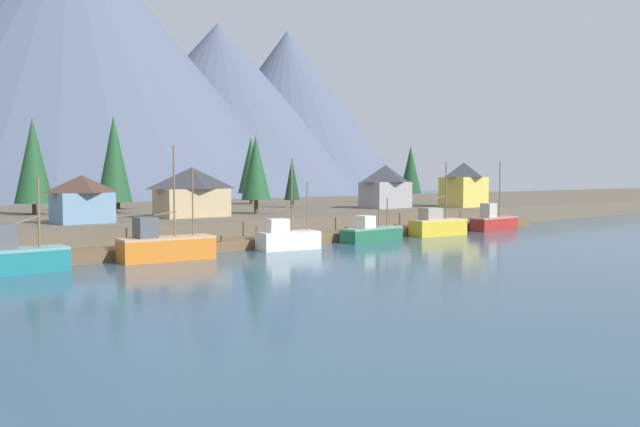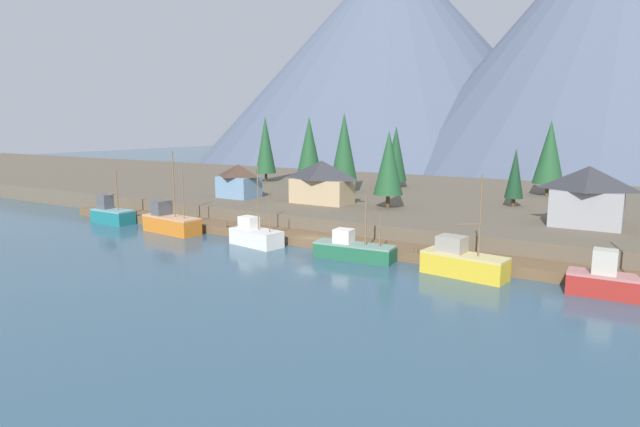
% 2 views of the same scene
% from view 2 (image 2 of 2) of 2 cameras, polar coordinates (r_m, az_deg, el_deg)
% --- Properties ---
extents(ground_plane, '(400.00, 400.00, 1.00)m').
position_cam_2_polar(ground_plane, '(74.76, 7.23, -1.08)').
color(ground_plane, '#335166').
extents(dock, '(80.00, 4.00, 1.60)m').
position_cam_2_polar(dock, '(58.96, -0.07, -2.88)').
color(dock, brown).
rests_on(dock, ground_plane).
extents(shoreline_bank, '(400.00, 56.00, 2.50)m').
position_cam_2_polar(shoreline_bank, '(85.41, 10.61, 1.35)').
color(shoreline_bank, brown).
rests_on(shoreline_bank, ground_plane).
extents(mountain_west_peak, '(144.86, 144.86, 78.24)m').
position_cam_2_polar(mountain_west_peak, '(211.22, 7.75, 16.52)').
color(mountain_west_peak, '#4C566B').
rests_on(mountain_west_peak, ground_plane).
extents(mountain_central_peak, '(133.72, 133.72, 79.95)m').
position_cam_2_polar(mountain_central_peak, '(184.13, 30.09, 16.68)').
color(mountain_central_peak, '#4C566B').
rests_on(mountain_central_peak, ground_plane).
extents(fishing_boat_teal, '(6.13, 2.76, 7.21)m').
position_cam_2_polar(fishing_boat_teal, '(76.99, -21.30, -0.05)').
color(fishing_boat_teal, '#196B70').
rests_on(fishing_boat_teal, ground_plane).
extents(fishing_boat_orange, '(8.36, 3.51, 9.98)m').
position_cam_2_polar(fishing_boat_orange, '(67.94, -15.64, -0.91)').
color(fishing_boat_orange, '#CC6B1E').
rests_on(fishing_boat_orange, ground_plane).
extents(fishing_boat_white, '(6.46, 3.60, 8.86)m').
position_cam_2_polar(fishing_boat_white, '(59.01, -6.91, -2.34)').
color(fishing_boat_white, silver).
rests_on(fishing_boat_white, ground_plane).
extents(fishing_boat_green, '(8.19, 2.93, 6.49)m').
position_cam_2_polar(fishing_boat_green, '(52.83, 3.57, -3.84)').
color(fishing_boat_green, '#1E5B3D').
rests_on(fishing_boat_green, ground_plane).
extents(fishing_boat_yellow, '(7.60, 3.42, 9.00)m').
position_cam_2_polar(fishing_boat_yellow, '(48.51, 14.94, -5.00)').
color(fishing_boat_yellow, gold).
rests_on(fishing_boat_yellow, ground_plane).
extents(fishing_boat_red, '(7.89, 2.52, 9.33)m').
position_cam_2_polar(fishing_boat_red, '(47.13, 29.39, -6.52)').
color(fishing_boat_red, maroon).
rests_on(fishing_boat_red, ground_plane).
extents(house_blue, '(5.64, 4.44, 4.87)m').
position_cam_2_polar(house_blue, '(79.12, -8.67, 3.49)').
color(house_blue, '#6689A8').
rests_on(house_blue, shoreline_bank).
extents(house_grey, '(7.21, 4.67, 6.38)m').
position_cam_2_polar(house_grey, '(62.35, 26.62, 1.69)').
color(house_grey, gray).
rests_on(house_grey, shoreline_bank).
extents(house_tan, '(8.39, 4.49, 5.80)m').
position_cam_2_polar(house_tan, '(72.42, 0.19, 3.43)').
color(house_tan, tan).
rests_on(house_tan, shoreline_bank).
extents(conifer_near_left, '(3.72, 3.72, 9.86)m').
position_cam_2_polar(conifer_near_left, '(68.37, 7.33, 5.37)').
color(conifer_near_left, '#4C3823').
rests_on(conifer_near_left, shoreline_bank).
extents(conifer_mid_left, '(4.55, 4.55, 11.92)m').
position_cam_2_polar(conifer_mid_left, '(92.92, -1.16, 7.06)').
color(conifer_mid_left, '#4C3823').
rests_on(conifer_mid_left, shoreline_bank).
extents(conifer_mid_right, '(2.36, 2.36, 7.55)m').
position_cam_2_polar(conifer_mid_right, '(73.81, 20.07, 4.01)').
color(conifer_mid_right, '#4C3823').
rests_on(conifer_mid_right, shoreline_bank).
extents(conifer_back_left, '(4.35, 4.35, 12.47)m').
position_cam_2_polar(conifer_back_left, '(85.35, 2.58, 7.03)').
color(conifer_back_left, '#4C3823').
rests_on(conifer_back_left, shoreline_bank).
extents(conifer_back_right, '(3.85, 3.85, 10.28)m').
position_cam_2_polar(conifer_back_right, '(92.15, 8.08, 6.32)').
color(conifer_back_right, '#4C3823').
rests_on(conifer_back_right, shoreline_bank).
extents(conifer_centre, '(3.80, 3.80, 12.02)m').
position_cam_2_polar(conifer_centre, '(100.50, -5.83, 7.28)').
color(conifer_centre, '#4C3823').
rests_on(conifer_centre, shoreline_bank).
extents(conifer_far_left, '(4.47, 4.47, 11.28)m').
position_cam_2_polar(conifer_far_left, '(86.91, 23.28, 6.05)').
color(conifer_far_left, '#4C3823').
rests_on(conifer_far_left, shoreline_bank).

